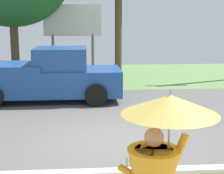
# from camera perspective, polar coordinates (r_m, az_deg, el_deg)

# --- Properties ---
(ground_plane) EXTENTS (40.00, 22.00, 0.20)m
(ground_plane) POSITION_cam_1_polar(r_m,az_deg,el_deg) (11.52, -1.01, -3.77)
(ground_plane) COLOR #565451
(pickup_truck) EXTENTS (5.20, 2.28, 1.88)m
(pickup_truck) POSITION_cam_1_polar(r_m,az_deg,el_deg) (12.74, -10.28, 1.71)
(pickup_truck) COLOR #1E478C
(pickup_truck) RESTS_ON ground_plane
(roadside_billboard) EXTENTS (2.60, 0.12, 3.50)m
(roadside_billboard) POSITION_cam_1_polar(r_m,az_deg,el_deg) (16.25, -6.37, 9.74)
(roadside_billboard) COLOR slate
(roadside_billboard) RESTS_ON ground_plane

